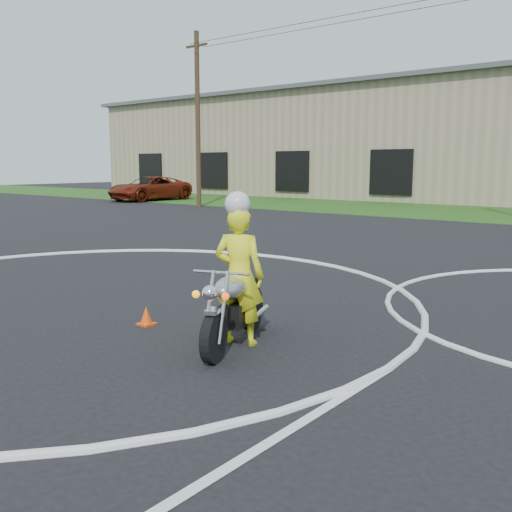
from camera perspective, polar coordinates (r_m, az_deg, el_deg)
The scene contains 7 objects.
grass_strip at distance 31.64m, azimuth 22.44°, elevation 3.92°, with size 120.00×10.00×0.02m, color #1E4714.
course_markings at distance 10.49m, azimuth -2.75°, elevation -4.67°, with size 19.05×19.05×0.12m.
primary_motorcycle at distance 7.94m, azimuth -2.23°, elevation -5.07°, with size 1.00×2.11×1.16m.
rider_primary_grp at distance 7.95m, azimuth -1.71°, elevation -1.54°, with size 0.83×0.69×2.16m.
pickup_grp at distance 40.98m, azimuth -10.59°, elevation 6.66°, with size 3.00×6.17×1.69m.
traffic_cones at distance 7.06m, azimuth 6.57°, elevation -10.60°, with size 17.22×7.97×0.30m.
warehouse at distance 50.98m, azimuth 7.14°, elevation 10.93°, with size 41.00×17.00×8.30m.
Camera 1 is at (8.96, -3.25, 2.51)m, focal length 40.00 mm.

